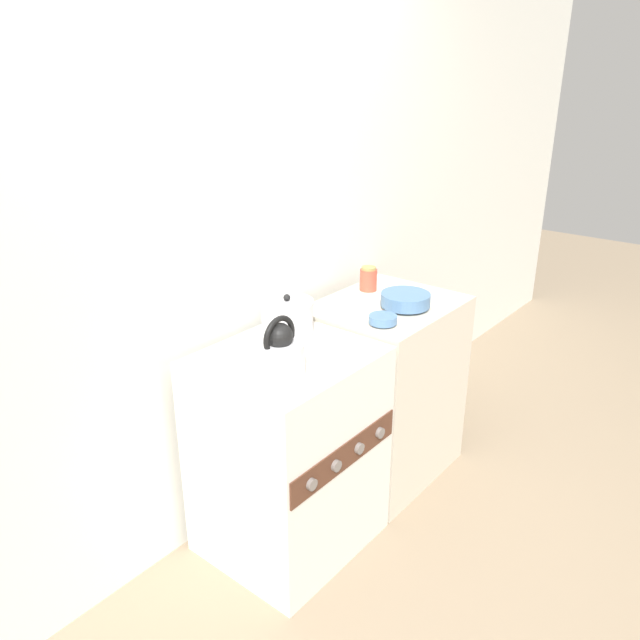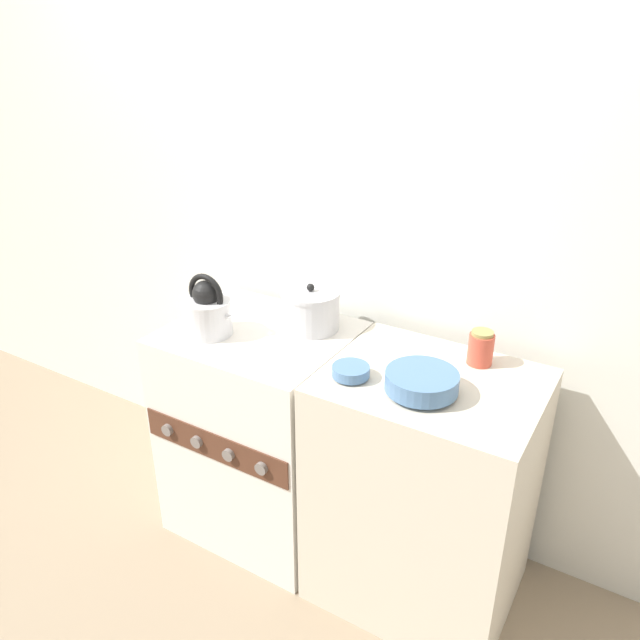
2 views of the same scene
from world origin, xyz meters
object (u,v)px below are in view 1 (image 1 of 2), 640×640
object	(u,v)px
enamel_bowl	(406,300)
stove	(289,452)
small_ceramic_bowl	(383,319)
cooking_pot	(287,318)
storage_jar	(368,279)
kettle	(280,354)

from	to	relation	value
enamel_bowl	stove	bearing A→B (deg)	171.34
enamel_bowl	small_ceramic_bowl	size ratio (longest dim) A/B	1.86
cooking_pot	small_ceramic_bowl	bearing A→B (deg)	-40.08
stove	storage_jar	world-z (taller)	storage_jar
storage_jar	cooking_pot	bearing A→B (deg)	-176.65
enamel_bowl	small_ceramic_bowl	distance (m)	0.22
small_ceramic_bowl	stove	bearing A→B (deg)	163.72
kettle	cooking_pot	bearing A→B (deg)	38.07
small_ceramic_bowl	kettle	bearing A→B (deg)	177.05
stove	kettle	distance (m)	0.55
kettle	storage_jar	xyz separation A→B (m)	(0.91, 0.26, -0.02)
cooking_pot	enamel_bowl	size ratio (longest dim) A/B	0.98
stove	cooking_pot	bearing A→B (deg)	40.78
cooking_pot	kettle	bearing A→B (deg)	-141.93
small_ceramic_bowl	storage_jar	world-z (taller)	storage_jar
cooking_pot	storage_jar	distance (m)	0.62
cooking_pot	storage_jar	size ratio (longest dim) A/B	1.85
kettle	small_ceramic_bowl	size ratio (longest dim) A/B	1.94
stove	small_ceramic_bowl	size ratio (longest dim) A/B	7.32
kettle	small_ceramic_bowl	distance (m)	0.60
kettle	enamel_bowl	bearing A→B (deg)	-0.11
storage_jar	stove	bearing A→B (deg)	-168.06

